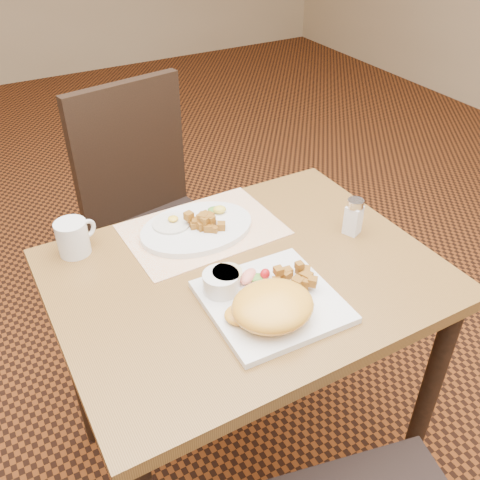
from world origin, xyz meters
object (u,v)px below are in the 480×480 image
plate_oval (197,228)px  salt_shaker (354,216)px  coffee_mug (73,237)px  chair_far (152,210)px  plate_square (272,301)px  table (246,305)px

plate_oval → salt_shaker: salt_shaker is taller
salt_shaker → coffee_mug: size_ratio=0.94×
chair_far → coffee_mug: (-0.34, -0.41, 0.25)m
salt_shaker → coffee_mug: salt_shaker is taller
chair_far → coffee_mug: chair_far is taller
plate_oval → coffee_mug: 0.31m
chair_far → coffee_mug: bearing=40.1°
plate_square → plate_oval: bearing=93.7°
chair_far → coffee_mug: 0.60m
plate_square → salt_shaker: 0.36m
plate_oval → salt_shaker: (0.35, -0.20, 0.04)m
coffee_mug → plate_square: bearing=-51.3°
table → plate_oval: bearing=98.6°
chair_far → plate_oval: size_ratio=3.19×
plate_square → plate_oval: plate_oval is taller
table → plate_square: plate_square is taller
plate_oval → salt_shaker: size_ratio=3.05×
chair_far → plate_square: bearing=78.5°
salt_shaker → chair_far: bearing=114.6°
salt_shaker → plate_oval: bearing=150.2°
plate_square → salt_shaker: bearing=21.9°
chair_far → plate_square: size_ratio=3.46×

